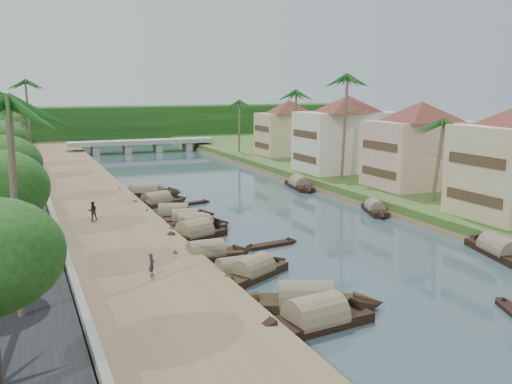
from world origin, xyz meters
name	(u,v)px	position (x,y,z in m)	size (l,w,h in m)	color
ground	(328,244)	(0.00, 0.00, 0.00)	(220.00, 220.00, 0.00)	#364951
left_bank	(92,208)	(-16.00, 20.00, 0.40)	(10.00, 180.00, 0.80)	brown
right_bank	(380,184)	(19.00, 20.00, 0.60)	(16.00, 180.00, 1.20)	#325120
road	(1,212)	(-24.50, 20.00, 0.70)	(8.00, 180.00, 1.40)	black
retaining_wall	(48,202)	(-20.20, 20.00, 1.35)	(0.40, 180.00, 1.10)	slate
treeline	(118,123)	(0.00, 100.00, 4.00)	(120.00, 14.00, 8.00)	#13360E
bridge	(142,143)	(0.00, 72.00, 1.72)	(28.00, 4.00, 2.40)	gray
building_mid	(420,143)	(19.99, 14.00, 6.13)	(14.11, 14.11, 9.70)	#DAA89A
building_far	(347,133)	(18.99, 28.00, 6.38)	(15.59, 15.59, 10.20)	beige
building_distant	(289,127)	(19.99, 48.00, 5.88)	(12.62, 12.62, 9.20)	#C4BB83
sampan_0	(306,301)	(-8.06, -11.37, 0.42)	(9.13, 5.38, 2.39)	black
sampan_1	(315,319)	(-8.79, -13.85, 0.42)	(9.00, 3.10, 2.57)	black
sampan_2	(253,272)	(-8.81, -5.30, 0.41)	(7.84, 5.48, 2.15)	black
sampan_3	(236,271)	(-9.80, -4.67, 0.41)	(7.03, 1.72, 1.93)	black
sampan_4	(206,254)	(-10.43, -0.25, 0.41)	(7.54, 1.96, 2.15)	black
sampan_5	(195,234)	(-9.46, 5.78, 0.42)	(7.86, 4.57, 2.43)	black
sampan_6	(196,228)	(-8.79, 7.62, 0.42)	(7.80, 3.98, 2.27)	black
sampan_7	(191,223)	(-8.64, 9.56, 0.41)	(7.22, 2.88, 1.93)	black
sampan_8	(184,220)	(-8.88, 10.97, 0.41)	(6.91, 2.83, 2.11)	black
sampan_9	(174,214)	(-9.08, 14.00, 0.41)	(8.31, 4.36, 2.11)	black
sampan_10	(156,202)	(-9.31, 20.32, 0.42)	(8.23, 4.21, 2.23)	black
sampan_11	(152,192)	(-8.40, 26.38, 0.41)	(7.04, 2.26, 2.02)	black
sampan_12	(145,193)	(-9.31, 26.19, 0.41)	(8.91, 3.39, 2.10)	black
sampan_13	(140,191)	(-9.62, 27.59, 0.41)	(7.78, 2.80, 2.10)	black
sampan_14	(499,251)	(10.12, -7.92, 0.42)	(3.89, 9.56, 2.27)	black
sampan_15	(375,209)	(10.14, 8.26, 0.41)	(3.63, 7.01, 1.91)	black
sampan_16	(299,185)	(9.72, 24.05, 0.42)	(3.13, 9.33, 2.23)	black
canoe_1	(270,245)	(-4.63, 1.19, 0.10)	(5.49, 1.70, 0.88)	black
canoe_2	(191,204)	(-5.76, 19.51, 0.10)	(5.05, 1.81, 0.73)	black
palm_1	(439,123)	(16.00, 6.43, 9.01)	(3.20, 3.20, 9.52)	brown
palm_2	(345,79)	(15.00, 22.51, 13.49)	(3.20, 3.20, 14.19)	brown
palm_3	(294,93)	(16.00, 38.45, 11.59)	(3.20, 3.20, 12.21)	brown
palm_4	(6,106)	(-23.00, -9.86, 11.62)	(3.20, 3.20, 12.03)	brown
palm_6	(20,107)	(-22.00, 29.60, 10.39)	(3.20, 3.20, 10.75)	brown
palm_7	(239,103)	(14.00, 55.88, 9.83)	(3.20, 3.20, 10.38)	brown
palm_8	(27,83)	(-20.50, 58.52, 13.11)	(3.20, 3.20, 13.58)	brown
tree_3	(1,145)	(-24.00, 20.93, 7.01)	(4.48, 4.48, 7.57)	#403225
tree_4	(4,140)	(-24.00, 38.04, 6.05)	(5.31, 5.31, 6.90)	#403225
tree_5	(5,128)	(-24.00, 50.47, 6.72)	(5.02, 5.02, 7.46)	#403225
tree_6	(363,127)	(24.00, 31.92, 6.83)	(4.32, 4.32, 7.53)	#403225
person_near	(152,264)	(-15.36, -4.48, 1.52)	(0.52, 0.34, 1.44)	#2C2B33
person_far	(93,211)	(-16.81, 12.65, 1.64)	(0.82, 0.64, 1.69)	#312C22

